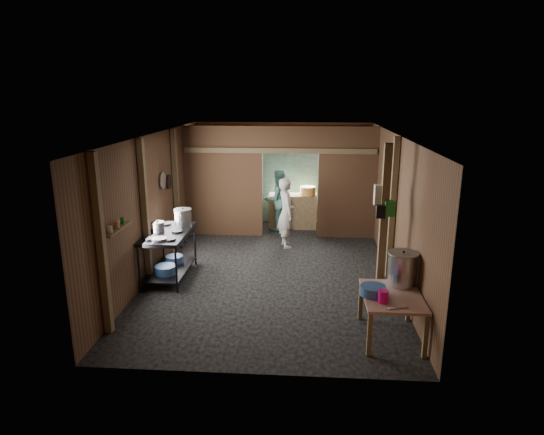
# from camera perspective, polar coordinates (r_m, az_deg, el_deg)

# --- Properties ---
(floor) EXTENTS (4.50, 7.00, 0.00)m
(floor) POSITION_cam_1_polar(r_m,az_deg,el_deg) (9.13, 0.09, -6.35)
(floor) COLOR black
(floor) RESTS_ON ground
(ceiling) EXTENTS (4.50, 7.00, 0.00)m
(ceiling) POSITION_cam_1_polar(r_m,az_deg,el_deg) (8.52, 0.10, 10.13)
(ceiling) COLOR black
(ceiling) RESTS_ON ground
(wall_back) EXTENTS (4.50, 0.00, 2.60)m
(wall_back) POSITION_cam_1_polar(r_m,az_deg,el_deg) (12.16, 1.27, 5.48)
(wall_back) COLOR brown
(wall_back) RESTS_ON ground
(wall_front) EXTENTS (4.50, 0.00, 2.60)m
(wall_front) POSITION_cam_1_polar(r_m,az_deg,el_deg) (5.41, -2.55, -7.11)
(wall_front) COLOR brown
(wall_front) RESTS_ON ground
(wall_left) EXTENTS (0.00, 7.00, 2.60)m
(wall_left) POSITION_cam_1_polar(r_m,az_deg,el_deg) (9.17, -14.08, 1.80)
(wall_left) COLOR brown
(wall_left) RESTS_ON ground
(wall_right) EXTENTS (0.00, 7.00, 2.60)m
(wall_right) POSITION_cam_1_polar(r_m,az_deg,el_deg) (8.87, 14.75, 1.31)
(wall_right) COLOR brown
(wall_right) RESTS_ON ground
(partition_left) EXTENTS (1.85, 0.10, 2.60)m
(partition_left) POSITION_cam_1_polar(r_m,az_deg,el_deg) (11.04, -5.99, 4.40)
(partition_left) COLOR #4C331D
(partition_left) RESTS_ON floor
(partition_right) EXTENTS (1.35, 0.10, 2.60)m
(partition_right) POSITION_cam_1_polar(r_m,az_deg,el_deg) (10.91, 9.23, 4.16)
(partition_right) COLOR #4C331D
(partition_right) RESTS_ON floor
(partition_header) EXTENTS (1.30, 0.10, 0.60)m
(partition_header) POSITION_cam_1_polar(r_m,az_deg,el_deg) (10.73, 2.29, 9.56)
(partition_header) COLOR #4C331D
(partition_header) RESTS_ON wall_back
(turquoise_panel) EXTENTS (4.40, 0.06, 2.50)m
(turquoise_panel) POSITION_cam_1_polar(r_m,az_deg,el_deg) (12.11, 1.25, 5.20)
(turquoise_panel) COLOR #89C3C2
(turquoise_panel) RESTS_ON wall_back
(back_counter) EXTENTS (1.20, 0.50, 0.85)m
(back_counter) POSITION_cam_1_polar(r_m,az_deg,el_deg) (11.79, 2.56, 0.81)
(back_counter) COLOR #8C7550
(back_counter) RESTS_ON floor
(wall_clock) EXTENTS (0.20, 0.03, 0.20)m
(wall_clock) POSITION_cam_1_polar(r_m,az_deg,el_deg) (11.96, 2.47, 8.21)
(wall_clock) COLOR beige
(wall_clock) RESTS_ON wall_back
(post_left_a) EXTENTS (0.10, 0.12, 2.60)m
(post_left_a) POSITION_cam_1_polar(r_m,az_deg,el_deg) (6.81, -20.20, -3.31)
(post_left_a) COLOR #8C7550
(post_left_a) RESTS_ON floor
(post_left_b) EXTENTS (0.10, 0.12, 2.60)m
(post_left_b) POSITION_cam_1_polar(r_m,az_deg,el_deg) (8.41, -15.28, 0.53)
(post_left_b) COLOR #8C7550
(post_left_b) RESTS_ON floor
(post_left_c) EXTENTS (0.10, 0.12, 2.60)m
(post_left_c) POSITION_cam_1_polar(r_m,az_deg,el_deg) (10.27, -11.67, 3.35)
(post_left_c) COLOR #8C7550
(post_left_c) RESTS_ON floor
(post_right) EXTENTS (0.10, 0.12, 2.60)m
(post_right) POSITION_cam_1_polar(r_m,az_deg,el_deg) (8.67, 14.53, 1.00)
(post_right) COLOR #8C7550
(post_right) RESTS_ON floor
(post_free) EXTENTS (0.12, 0.12, 2.60)m
(post_free) POSITION_cam_1_polar(r_m,az_deg,el_deg) (7.56, 13.50, -0.98)
(post_free) COLOR #8C7550
(post_free) RESTS_ON floor
(cross_beam) EXTENTS (4.40, 0.12, 0.12)m
(cross_beam) POSITION_cam_1_polar(r_m,az_deg,el_deg) (10.72, 0.92, 8.22)
(cross_beam) COLOR #8C7550
(cross_beam) RESTS_ON wall_left
(pan_lid_big) EXTENTS (0.03, 0.34, 0.34)m
(pan_lid_big) POSITION_cam_1_polar(r_m,az_deg,el_deg) (9.46, -13.24, 4.42)
(pan_lid_big) COLOR gray
(pan_lid_big) RESTS_ON wall_left
(pan_lid_small) EXTENTS (0.03, 0.30, 0.30)m
(pan_lid_small) POSITION_cam_1_polar(r_m,az_deg,el_deg) (9.85, -12.53, 4.29)
(pan_lid_small) COLOR black
(pan_lid_small) RESTS_ON wall_left
(wall_shelf) EXTENTS (0.14, 0.80, 0.03)m
(wall_shelf) POSITION_cam_1_polar(r_m,az_deg,el_deg) (7.21, -18.46, -1.33)
(wall_shelf) COLOR #8C7550
(wall_shelf) RESTS_ON wall_left
(jar_white) EXTENTS (0.07, 0.07, 0.10)m
(jar_white) POSITION_cam_1_polar(r_m,az_deg,el_deg) (6.97, -19.27, -1.39)
(jar_white) COLOR beige
(jar_white) RESTS_ON wall_shelf
(jar_yellow) EXTENTS (0.08, 0.08, 0.10)m
(jar_yellow) POSITION_cam_1_polar(r_m,az_deg,el_deg) (7.19, -18.50, -0.83)
(jar_yellow) COLOR gold
(jar_yellow) RESTS_ON wall_shelf
(jar_green) EXTENTS (0.06, 0.06, 0.10)m
(jar_green) POSITION_cam_1_polar(r_m,az_deg,el_deg) (7.39, -17.86, -0.36)
(jar_green) COLOR #238429
(jar_green) RESTS_ON wall_shelf
(bag_white) EXTENTS (0.22, 0.15, 0.32)m
(bag_white) POSITION_cam_1_polar(r_m,az_deg,el_deg) (7.52, 13.26, 2.71)
(bag_white) COLOR beige
(bag_white) RESTS_ON post_free
(bag_green) EXTENTS (0.16, 0.12, 0.24)m
(bag_green) POSITION_cam_1_polar(r_m,az_deg,el_deg) (7.44, 14.25, 1.10)
(bag_green) COLOR #238429
(bag_green) RESTS_ON post_free
(bag_black) EXTENTS (0.14, 0.10, 0.20)m
(bag_black) POSITION_cam_1_polar(r_m,az_deg,el_deg) (7.41, 13.18, 0.71)
(bag_black) COLOR black
(bag_black) RESTS_ON post_free
(gas_range) EXTENTS (0.77, 1.50, 0.88)m
(gas_range) POSITION_cam_1_polar(r_m,az_deg,el_deg) (8.80, -12.51, -4.49)
(gas_range) COLOR black
(gas_range) RESTS_ON floor
(prep_table) EXTENTS (0.80, 1.09, 0.65)m
(prep_table) POSITION_cam_1_polar(r_m,az_deg,el_deg) (6.84, 14.36, -11.62)
(prep_table) COLOR #AA7A6A
(prep_table) RESTS_ON floor
(stove_pot_large) EXTENTS (0.43, 0.43, 0.34)m
(stove_pot_large) POSITION_cam_1_polar(r_m,az_deg,el_deg) (9.01, -10.86, -0.00)
(stove_pot_large) COLOR #BCBCC1
(stove_pot_large) RESTS_ON gas_range
(stove_pot_med) EXTENTS (0.32, 0.32, 0.21)m
(stove_pot_med) POSITION_cam_1_polar(r_m,az_deg,el_deg) (8.67, -13.82, -1.20)
(stove_pot_med) COLOR #BCBCC1
(stove_pot_med) RESTS_ON gas_range
(frying_pan) EXTENTS (0.33, 0.52, 0.06)m
(frying_pan) POSITION_cam_1_polar(r_m,az_deg,el_deg) (8.21, -13.66, -2.59)
(frying_pan) COLOR gray
(frying_pan) RESTS_ON gas_range
(blue_tub_front) EXTENTS (0.38, 0.38, 0.16)m
(blue_tub_front) POSITION_cam_1_polar(r_m,az_deg,el_deg) (8.64, -12.92, -6.26)
(blue_tub_front) COLOR #345997
(blue_tub_front) RESTS_ON gas_range
(blue_tub_back) EXTENTS (0.34, 0.34, 0.13)m
(blue_tub_back) POSITION_cam_1_polar(r_m,az_deg,el_deg) (9.16, -11.87, -5.02)
(blue_tub_back) COLOR #345997
(blue_tub_back) RESTS_ON gas_range
(stock_pot) EXTENTS (0.46, 0.46, 0.51)m
(stock_pot) POSITION_cam_1_polar(r_m,az_deg,el_deg) (6.99, 15.70, -6.13)
(stock_pot) COLOR #BCBCC1
(stock_pot) RESTS_ON prep_table
(wash_basin) EXTENTS (0.42, 0.42, 0.13)m
(wash_basin) POSITION_cam_1_polar(r_m,az_deg,el_deg) (6.60, 12.28, -8.74)
(wash_basin) COLOR #345997
(wash_basin) RESTS_ON prep_table
(pink_bucket) EXTENTS (0.18, 0.18, 0.17)m
(pink_bucket) POSITION_cam_1_polar(r_m,az_deg,el_deg) (6.41, 13.48, -9.39)
(pink_bucket) COLOR #D20D6F
(pink_bucket) RESTS_ON prep_table
(knife) EXTENTS (0.30, 0.11, 0.01)m
(knife) POSITION_cam_1_polar(r_m,az_deg,el_deg) (6.32, 15.09, -10.68)
(knife) COLOR #BCBCC1
(knife) RESTS_ON prep_table
(yellow_tub) EXTENTS (0.38, 0.38, 0.21)m
(yellow_tub) POSITION_cam_1_polar(r_m,az_deg,el_deg) (11.67, 4.40, 3.30)
(yellow_tub) COLOR gold
(yellow_tub) RESTS_ON back_counter
(cook) EXTENTS (0.51, 0.64, 1.55)m
(cook) POSITION_cam_1_polar(r_m,az_deg,el_deg) (10.22, 1.74, 0.57)
(cook) COLOR beige
(cook) RESTS_ON floor
(worker_back) EXTENTS (0.92, 0.84, 1.53)m
(worker_back) POSITION_cam_1_polar(r_m,az_deg,el_deg) (11.48, 0.77, 2.18)
(worker_back) COLOR #60A29A
(worker_back) RESTS_ON floor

